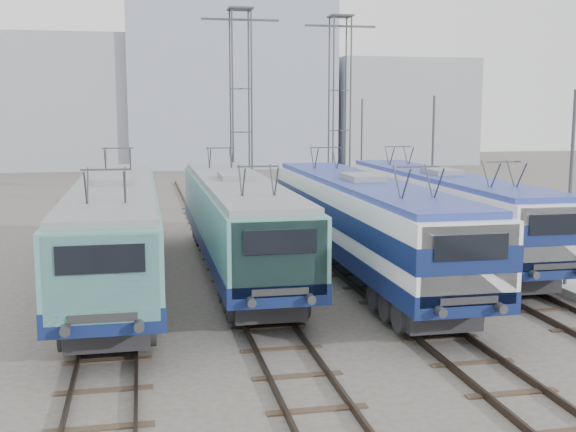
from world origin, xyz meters
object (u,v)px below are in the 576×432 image
(catenary_tower_east, at_px, (340,104))
(mast_mid, at_px, (432,166))
(locomotive_center_left, at_px, (237,217))
(mast_rear, at_px, (362,152))
(mast_front, at_px, (570,193))
(locomotive_center_right, at_px, (363,218))
(locomotive_far_left, at_px, (115,225))
(catenary_tower_west, at_px, (241,104))
(locomotive_far_right, at_px, (443,206))

(catenary_tower_east, bearing_deg, mast_mid, -78.14)
(locomotive_center_left, bearing_deg, mast_rear, 60.27)
(catenary_tower_east, height_order, mast_front, catenary_tower_east)
(locomotive_center_left, bearing_deg, locomotive_center_right, -20.93)
(mast_mid, bearing_deg, mast_rear, 90.00)
(locomotive_center_right, distance_m, mast_front, 7.24)
(locomotive_far_left, bearing_deg, catenary_tower_east, 54.31)
(catenary_tower_west, bearing_deg, mast_mid, -42.93)
(locomotive_far_right, bearing_deg, locomotive_center_right, -145.53)
(mast_front, distance_m, mast_rear, 24.00)
(catenary_tower_east, distance_m, mast_rear, 4.28)
(locomotive_center_right, xyz_separation_m, catenary_tower_west, (-2.25, 16.72, 4.31))
(locomotive_center_right, bearing_deg, locomotive_center_left, 159.07)
(locomotive_far_right, height_order, mast_mid, mast_mid)
(locomotive_center_right, relative_size, catenary_tower_east, 1.53)
(catenary_tower_west, xyz_separation_m, mast_front, (8.60, -20.00, -3.14))
(locomotive_far_left, xyz_separation_m, catenary_tower_east, (13.25, 18.45, 4.34))
(locomotive_center_left, xyz_separation_m, catenary_tower_east, (8.75, 17.00, 4.39))
(locomotive_center_left, distance_m, mast_rear, 21.91)
(locomotive_center_right, xyz_separation_m, locomotive_far_right, (4.50, 3.09, -0.07))
(mast_mid, bearing_deg, locomotive_far_left, -151.17)
(locomotive_far_left, relative_size, locomotive_far_right, 1.04)
(catenary_tower_east, distance_m, mast_front, 22.32)
(locomotive_center_right, distance_m, catenary_tower_west, 17.41)
(catenary_tower_east, bearing_deg, locomotive_center_left, -117.24)
(locomotive_far_left, distance_m, mast_mid, 17.56)
(mast_front, bearing_deg, locomotive_center_left, 155.25)
(mast_rear, bearing_deg, mast_front, -90.00)
(locomotive_far_right, relative_size, catenary_tower_east, 1.47)
(mast_rear, bearing_deg, locomotive_far_right, -95.99)
(locomotive_far_left, height_order, locomotive_far_right, locomotive_far_left)
(locomotive_center_right, xyz_separation_m, mast_mid, (6.35, 8.72, 1.17))
(locomotive_far_right, height_order, mast_front, mast_front)
(locomotive_far_left, relative_size, locomotive_center_right, 1.01)
(mast_rear, bearing_deg, locomotive_far_left, -126.89)
(locomotive_far_left, distance_m, catenary_tower_east, 23.13)
(locomotive_center_right, bearing_deg, catenary_tower_east, 77.21)
(locomotive_center_left, bearing_deg, catenary_tower_west, 81.47)
(locomotive_far_right, bearing_deg, mast_mid, 71.81)
(catenary_tower_east, relative_size, mast_rear, 1.71)
(mast_front, height_order, mast_rear, same)
(mast_front, relative_size, mast_mid, 1.00)
(locomotive_center_left, distance_m, mast_mid, 12.97)
(locomotive_center_left, xyz_separation_m, mast_rear, (10.85, 19.00, 1.25))
(locomotive_far_left, distance_m, locomotive_far_right, 13.79)
(locomotive_center_left, height_order, catenary_tower_west, catenary_tower_west)
(locomotive_far_left, xyz_separation_m, mast_mid, (15.35, 8.45, 1.20))
(locomotive_far_right, bearing_deg, locomotive_center_left, -171.35)
(locomotive_far_left, relative_size, mast_front, 2.64)
(locomotive_center_right, relative_size, locomotive_far_right, 1.04)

